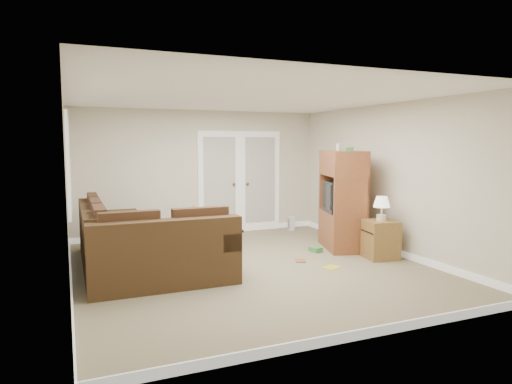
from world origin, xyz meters
name	(u,v)px	position (x,y,z in m)	size (l,w,h in m)	color
floor	(251,267)	(0.00, 0.00, 0.00)	(5.50, 5.50, 0.00)	gray
ceiling	(251,97)	(0.00, 0.00, 2.50)	(5.00, 5.50, 0.02)	white
wall_left	(66,190)	(-2.50, 0.00, 1.25)	(0.02, 5.50, 2.50)	beige
wall_right	(390,179)	(2.50, 0.00, 1.25)	(0.02, 5.50, 2.50)	beige
wall_back	(200,173)	(0.00, 2.75, 1.25)	(5.00, 0.02, 2.50)	beige
wall_front	(365,208)	(0.00, -2.75, 1.25)	(5.00, 0.02, 2.50)	beige
baseboards	(251,264)	(0.00, 0.00, 0.05)	(5.00, 5.50, 0.10)	white
french_doors	(240,182)	(0.85, 2.71, 1.04)	(1.80, 0.05, 2.13)	white
window_left	(68,163)	(-2.46, 1.00, 1.55)	(0.05, 1.92, 1.42)	white
sectional_sofa	(134,248)	(-1.65, 0.43, 0.35)	(1.95, 2.91, 0.90)	#422D19
coffee_table	(201,237)	(-0.45, 1.15, 0.27)	(0.82, 1.30, 0.83)	black
tv_armoire	(342,199)	(1.94, 0.55, 0.86)	(0.87, 1.19, 1.84)	brown
side_cabinet	(381,236)	(2.11, -0.30, 0.36)	(0.55, 0.55, 1.00)	olive
space_heater	(291,223)	(1.89, 2.39, 0.15)	(0.12, 0.10, 0.30)	white
floor_magazine	(332,267)	(1.10, -0.47, 0.00)	(0.26, 0.20, 0.01)	gold
floor_greenbox	(316,249)	(1.38, 0.48, 0.04)	(0.15, 0.20, 0.08)	#3C8643
floor_book	(296,261)	(0.77, 0.06, 0.01)	(0.15, 0.21, 0.02)	brown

